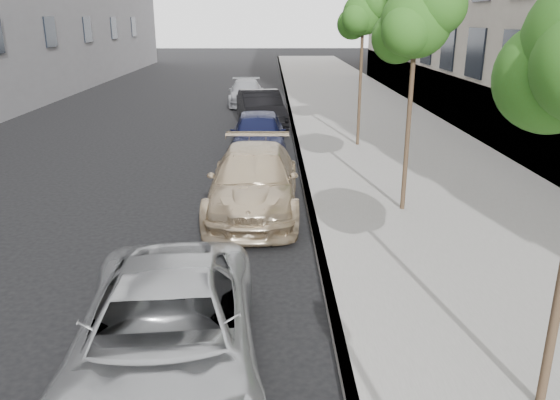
{
  "coord_description": "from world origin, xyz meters",
  "views": [
    {
      "loc": [
        0.28,
        -3.39,
        4.15
      ],
      "look_at": [
        0.42,
        4.56,
        1.5
      ],
      "focal_mm": 35.0,
      "sensor_mm": 36.0,
      "label": 1
    }
  ],
  "objects_px": {
    "minivan": "(166,335)",
    "sedan_blue": "(258,134)",
    "tree_mid": "(417,22)",
    "tree_far": "(364,14)",
    "suv": "(254,181)",
    "sedan_rear": "(246,93)",
    "sedan_black": "(261,109)"
  },
  "relations": [
    {
      "from": "minivan",
      "to": "sedan_blue",
      "type": "distance_m",
      "value": 11.32
    },
    {
      "from": "tree_mid",
      "to": "tree_far",
      "type": "distance_m",
      "value": 6.5
    },
    {
      "from": "tree_far",
      "to": "minivan",
      "type": "relative_size",
      "value": 1.07
    },
    {
      "from": "tree_far",
      "to": "suv",
      "type": "xyz_separation_m",
      "value": [
        -3.33,
        -6.17,
        -3.58
      ]
    },
    {
      "from": "tree_far",
      "to": "tree_mid",
      "type": "bearing_deg",
      "value": -90.0
    },
    {
      "from": "minivan",
      "to": "suv",
      "type": "distance_m",
      "value": 6.24
    },
    {
      "from": "minivan",
      "to": "sedan_rear",
      "type": "distance_m",
      "value": 22.17
    },
    {
      "from": "tree_far",
      "to": "sedan_rear",
      "type": "relative_size",
      "value": 1.18
    },
    {
      "from": "sedan_blue",
      "to": "minivan",
      "type": "bearing_deg",
      "value": -94.88
    },
    {
      "from": "suv",
      "to": "sedan_rear",
      "type": "bearing_deg",
      "value": 94.08
    },
    {
      "from": "suv",
      "to": "sedan_rear",
      "type": "height_order",
      "value": "suv"
    },
    {
      "from": "tree_mid",
      "to": "sedan_black",
      "type": "xyz_separation_m",
      "value": [
        -3.33,
        10.33,
        -3.36
      ]
    },
    {
      "from": "minivan",
      "to": "sedan_blue",
      "type": "height_order",
      "value": "sedan_blue"
    },
    {
      "from": "tree_far",
      "to": "sedan_black",
      "type": "relative_size",
      "value": 1.14
    },
    {
      "from": "tree_far",
      "to": "sedan_blue",
      "type": "relative_size",
      "value": 1.18
    },
    {
      "from": "tree_mid",
      "to": "minivan",
      "type": "height_order",
      "value": "tree_mid"
    },
    {
      "from": "tree_far",
      "to": "sedan_rear",
      "type": "height_order",
      "value": "tree_far"
    },
    {
      "from": "tree_mid",
      "to": "sedan_black",
      "type": "distance_m",
      "value": 11.36
    },
    {
      "from": "sedan_black",
      "to": "sedan_rear",
      "type": "distance_m",
      "value": 6.06
    },
    {
      "from": "sedan_blue",
      "to": "sedan_rear",
      "type": "height_order",
      "value": "sedan_blue"
    },
    {
      "from": "tree_mid",
      "to": "sedan_black",
      "type": "height_order",
      "value": "tree_mid"
    },
    {
      "from": "sedan_blue",
      "to": "sedan_rear",
      "type": "relative_size",
      "value": 1.0
    },
    {
      "from": "tree_mid",
      "to": "sedan_black",
      "type": "bearing_deg",
      "value": 107.85
    },
    {
      "from": "sedan_blue",
      "to": "tree_mid",
      "type": "bearing_deg",
      "value": -59.11
    },
    {
      "from": "tree_far",
      "to": "suv",
      "type": "height_order",
      "value": "tree_far"
    },
    {
      "from": "tree_mid",
      "to": "suv",
      "type": "xyz_separation_m",
      "value": [
        -3.33,
        0.33,
        -3.38
      ]
    },
    {
      "from": "tree_mid",
      "to": "minivan",
      "type": "bearing_deg",
      "value": -125.6
    },
    {
      "from": "tree_far",
      "to": "sedan_blue",
      "type": "distance_m",
      "value": 4.99
    },
    {
      "from": "sedan_rear",
      "to": "tree_mid",
      "type": "bearing_deg",
      "value": -77.87
    },
    {
      "from": "tree_mid",
      "to": "tree_far",
      "type": "height_order",
      "value": "tree_far"
    },
    {
      "from": "sedan_black",
      "to": "sedan_rear",
      "type": "height_order",
      "value": "sedan_black"
    },
    {
      "from": "tree_mid",
      "to": "tree_far",
      "type": "bearing_deg",
      "value": 90.0
    }
  ]
}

